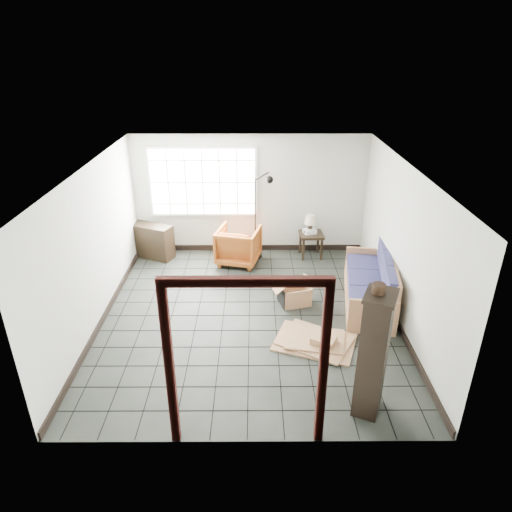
{
  "coord_description": "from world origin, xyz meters",
  "views": [
    {
      "loc": [
        0.09,
        -6.71,
        4.35
      ],
      "look_at": [
        0.12,
        0.3,
        1.0
      ],
      "focal_mm": 32.0,
      "sensor_mm": 36.0,
      "label": 1
    }
  ],
  "objects_px": {
    "futon_sofa": "(373,286)",
    "tall_shelf": "(373,354)",
    "armchair": "(238,244)",
    "side_table": "(311,237)"
  },
  "relations": [
    {
      "from": "futon_sofa",
      "to": "armchair",
      "type": "bearing_deg",
      "value": 154.86
    },
    {
      "from": "side_table",
      "to": "armchair",
      "type": "bearing_deg",
      "value": -169.45
    },
    {
      "from": "futon_sofa",
      "to": "tall_shelf",
      "type": "xyz_separation_m",
      "value": [
        -0.67,
        -2.64,
        0.54
      ]
    },
    {
      "from": "armchair",
      "to": "tall_shelf",
      "type": "relative_size",
      "value": 0.51
    },
    {
      "from": "futon_sofa",
      "to": "armchair",
      "type": "height_order",
      "value": "futon_sofa"
    },
    {
      "from": "armchair",
      "to": "tall_shelf",
      "type": "bearing_deg",
      "value": 126.31
    },
    {
      "from": "armchair",
      "to": "side_table",
      "type": "height_order",
      "value": "armchair"
    },
    {
      "from": "futon_sofa",
      "to": "tall_shelf",
      "type": "distance_m",
      "value": 2.78
    },
    {
      "from": "armchair",
      "to": "side_table",
      "type": "relative_size",
      "value": 1.59
    },
    {
      "from": "tall_shelf",
      "to": "armchair",
      "type": "bearing_deg",
      "value": 136.06
    }
  ]
}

